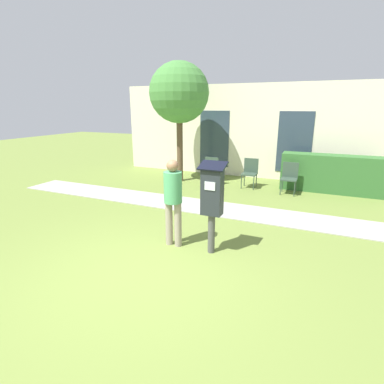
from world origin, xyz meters
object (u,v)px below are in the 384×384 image
at_px(person_standing, 173,196).
at_px(outdoor_chair_right, 290,176).
at_px(outdoor_chair_left, 210,169).
at_px(outdoor_chair_middle, 250,171).
at_px(parking_meter, 212,196).

height_order(person_standing, outdoor_chair_right, person_standing).
xyz_separation_m(person_standing, outdoor_chair_left, (-0.88, 4.28, -0.40)).
height_order(outdoor_chair_middle, outdoor_chair_right, same).
distance_m(person_standing, outdoor_chair_right, 4.65).
relative_size(parking_meter, outdoor_chair_right, 1.77).
bearing_deg(person_standing, outdoor_chair_middle, 123.60).
relative_size(parking_meter, person_standing, 1.01).
bearing_deg(outdoor_chair_left, parking_meter, -68.52).
distance_m(parking_meter, person_standing, 0.73).
relative_size(person_standing, outdoor_chair_right, 1.76).
xyz_separation_m(parking_meter, outdoor_chair_middle, (-0.40, 4.58, -0.49)).
relative_size(parking_meter, outdoor_chair_left, 1.77).
distance_m(person_standing, outdoor_chair_middle, 4.62).
bearing_deg(outdoor_chair_right, outdoor_chair_left, 174.04).
distance_m(outdoor_chair_left, outdoor_chair_right, 2.40).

